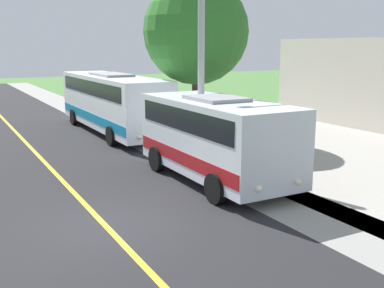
# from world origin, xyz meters

# --- Properties ---
(ground_plane) EXTENTS (120.00, 120.00, 0.00)m
(ground_plane) POSITION_xyz_m (0.00, 0.00, 0.00)
(ground_plane) COLOR #477238
(road_surface) EXTENTS (8.00, 100.00, 0.01)m
(road_surface) POSITION_xyz_m (0.00, 0.00, 0.00)
(road_surface) COLOR black
(road_surface) RESTS_ON ground
(sidewalk) EXTENTS (2.40, 100.00, 0.01)m
(sidewalk) POSITION_xyz_m (-5.20, 0.00, 0.00)
(sidewalk) COLOR gray
(sidewalk) RESTS_ON ground
(road_centre_line) EXTENTS (0.16, 100.00, 0.00)m
(road_centre_line) POSITION_xyz_m (0.00, 0.00, 0.01)
(road_centre_line) COLOR gold
(road_centre_line) RESTS_ON ground
(shuttle_bus_front) EXTENTS (2.74, 6.66, 2.82)m
(shuttle_bus_front) POSITION_xyz_m (-4.55, -2.08, 1.55)
(shuttle_bus_front) COLOR silver
(shuttle_bus_front) RESTS_ON ground
(transit_bus_rear) EXTENTS (2.65, 10.61, 3.06)m
(transit_bus_rear) POSITION_xyz_m (-4.50, -12.31, 1.68)
(transit_bus_rear) COLOR white
(transit_bus_rear) RESTS_ON ground
(street_light_pole) EXTENTS (1.97, 0.24, 7.41)m
(street_light_pole) POSITION_xyz_m (-4.87, -3.87, 4.11)
(street_light_pole) COLOR #9E9EA3
(street_light_pole) RESTS_ON ground
(tree_curbside) EXTENTS (4.92, 4.92, 7.56)m
(tree_curbside) POSITION_xyz_m (-7.40, -8.57, 5.09)
(tree_curbside) COLOR #4C3826
(tree_curbside) RESTS_ON ground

